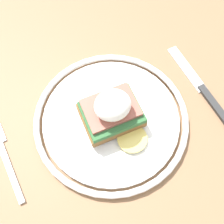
{
  "coord_description": "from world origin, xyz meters",
  "views": [
    {
      "loc": [
        -0.07,
        -0.18,
        1.18
      ],
      "look_at": [
        0.0,
        -0.01,
        0.78
      ],
      "focal_mm": 45.0,
      "sensor_mm": 36.0,
      "label": 1
    }
  ],
  "objects_px": {
    "fork": "(5,157)",
    "knife": "(204,92)",
    "plate": "(112,119)",
    "sandwich": "(114,111)"
  },
  "relations": [
    {
      "from": "fork",
      "to": "plate",
      "type": "bearing_deg",
      "value": -2.72
    },
    {
      "from": "sandwich",
      "to": "knife",
      "type": "bearing_deg",
      "value": -3.82
    },
    {
      "from": "sandwich",
      "to": "knife",
      "type": "height_order",
      "value": "sandwich"
    },
    {
      "from": "sandwich",
      "to": "fork",
      "type": "distance_m",
      "value": 0.19
    },
    {
      "from": "fork",
      "to": "knife",
      "type": "xyz_separation_m",
      "value": [
        0.35,
        -0.02,
        0.0
      ]
    },
    {
      "from": "plate",
      "to": "knife",
      "type": "height_order",
      "value": "plate"
    },
    {
      "from": "fork",
      "to": "knife",
      "type": "distance_m",
      "value": 0.35
    },
    {
      "from": "plate",
      "to": "sandwich",
      "type": "relative_size",
      "value": 2.38
    },
    {
      "from": "fork",
      "to": "knife",
      "type": "height_order",
      "value": "knife"
    },
    {
      "from": "plate",
      "to": "fork",
      "type": "distance_m",
      "value": 0.18
    }
  ]
}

